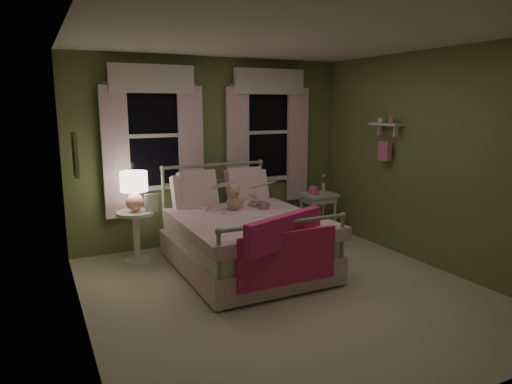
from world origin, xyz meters
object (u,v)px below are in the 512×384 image
table_lamp (134,187)px  nightstand_right (318,200)px  child_left (208,190)px  child_right (249,186)px  nightstand_left (136,229)px  bed (243,237)px  teddy_bear (234,200)px

table_lamp → nightstand_right: 2.73m
child_left → child_right: same height
nightstand_left → nightstand_right: (2.69, -0.04, 0.13)m
child_right → nightstand_left: 1.52m
child_left → nightstand_right: (1.86, 0.33, -0.37)m
child_right → nightstand_right: (1.30, 0.33, -0.37)m
bed → table_lamp: size_ratio=4.13×
child_right → nightstand_left: size_ratio=1.06×
nightstand_left → teddy_bear: bearing=-25.5°
nightstand_left → table_lamp: 0.54m
teddy_bear → nightstand_left: bearing=154.5°
teddy_bear → nightstand_left: (-1.11, 0.53, -0.37)m
bed → nightstand_right: (1.58, 0.75, 0.17)m
child_left → table_lamp: size_ratio=1.40×
bed → nightstand_left: bearing=144.5°
child_right → teddy_bear: (-0.28, -0.16, -0.12)m
teddy_bear → table_lamp: 1.24m
child_left → nightstand_right: child_left is taller
bed → teddy_bear: size_ratio=6.52×
child_left → nightstand_right: bearing=177.8°
table_lamp → nightstand_right: (2.69, -0.04, -0.40)m
child_right → nightstand_left: bearing=-26.9°
bed → child_left: (-0.28, 0.42, 0.53)m
child_right → table_lamp: size_ratio=1.41×
bed → child_right: (0.28, 0.42, 0.53)m
child_right → teddy_bear: child_right is taller
nightstand_right → nightstand_left: bearing=179.1°
child_right → child_left: bearing=-12.0°
bed → nightstand_right: 1.76m
bed → child_left: child_left is taller
nightstand_left → child_right: bearing=-14.9°
bed → teddy_bear: (0.00, 0.26, 0.41)m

